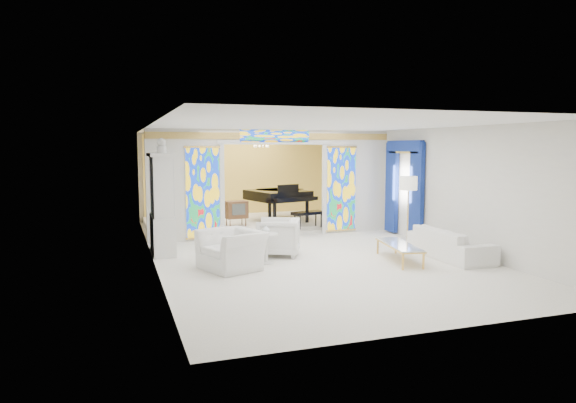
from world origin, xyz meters
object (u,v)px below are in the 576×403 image
object	(u,v)px
armchair_right	(278,237)
coffee_table	(399,245)
armchair_left	(232,250)
grand_piano	(280,195)
china_cabinet	(162,204)
tv_console	(236,210)
sofa	(450,243)

from	to	relation	value
armchair_right	coffee_table	bearing A→B (deg)	82.33
armchair_left	armchair_right	xyz separation A→B (m)	(1.31, 0.95, 0.03)
armchair_left	grand_piano	world-z (taller)	grand_piano
armchair_left	coffee_table	xyz separation A→B (m)	(3.67, -0.48, -0.04)
china_cabinet	armchair_right	bearing A→B (deg)	-24.95
coffee_table	armchair_left	bearing A→B (deg)	172.50
armchair_left	tv_console	distance (m)	4.72
armchair_left	grand_piano	xyz separation A→B (m)	(2.72, 5.22, 0.59)
coffee_table	tv_console	distance (m)	5.66
coffee_table	grand_piano	bearing A→B (deg)	99.38
grand_piano	tv_console	distance (m)	1.74
china_cabinet	armchair_left	world-z (taller)	china_cabinet
armchair_left	armchair_right	world-z (taller)	armchair_right
china_cabinet	tv_console	bearing A→B (deg)	46.20
grand_piano	armchair_right	bearing A→B (deg)	-123.62
armchair_left	tv_console	bearing A→B (deg)	144.95
armchair_left	coffee_table	size ratio (longest dim) A/B	0.68
armchair_left	grand_piano	distance (m)	5.92
armchair_left	coffee_table	distance (m)	3.70
sofa	grand_piano	bearing A→B (deg)	22.52
armchair_left	sofa	distance (m)	4.99
sofa	coffee_table	xyz separation A→B (m)	(-1.29, 0.06, 0.02)
armchair_right	tv_console	distance (m)	3.64
sofa	grand_piano	size ratio (longest dim) A/B	0.69
armchair_right	tv_console	world-z (taller)	tv_console
grand_piano	sofa	bearing A→B (deg)	-84.10
armchair_right	sofa	xyz separation A→B (m)	(3.65, -1.49, -0.10)
grand_piano	tv_console	world-z (taller)	grand_piano
china_cabinet	sofa	distance (m)	6.77
armchair_left	sofa	bearing A→B (deg)	62.79
armchair_right	sofa	world-z (taller)	armchair_right
grand_piano	tv_console	bearing A→B (deg)	-173.03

